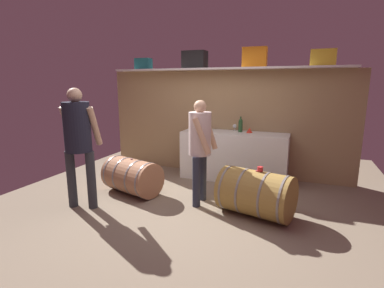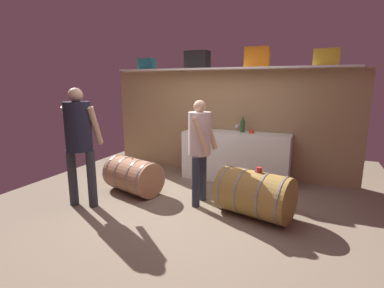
# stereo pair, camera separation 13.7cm
# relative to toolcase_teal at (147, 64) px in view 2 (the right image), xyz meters

# --- Properties ---
(ground_plane) EXTENTS (5.93, 7.20, 0.02)m
(ground_plane) POSITION_rel_toolcase_teal_xyz_m (1.65, -1.35, -2.13)
(ground_plane) COLOR #7B6C58
(back_wall_panel) EXTENTS (4.73, 0.10, 1.98)m
(back_wall_panel) POSITION_rel_toolcase_teal_xyz_m (1.65, 0.15, -1.13)
(back_wall_panel) COLOR #9D8158
(back_wall_panel) RESTS_ON ground
(high_shelf_board) EXTENTS (4.35, 0.40, 0.03)m
(high_shelf_board) POSITION_rel_toolcase_teal_xyz_m (1.65, 0.00, -0.12)
(high_shelf_board) COLOR silver
(high_shelf_board) RESTS_ON back_wall_panel
(toolcase_teal) EXTENTS (0.31, 0.21, 0.22)m
(toolcase_teal) POSITION_rel_toolcase_teal_xyz_m (0.00, 0.00, 0.00)
(toolcase_teal) COLOR #21787A
(toolcase_teal) RESTS_ON high_shelf_board
(toolcase_black) EXTENTS (0.45, 0.28, 0.32)m
(toolcase_black) POSITION_rel_toolcase_teal_xyz_m (1.10, 0.00, 0.05)
(toolcase_black) COLOR black
(toolcase_black) RESTS_ON high_shelf_board
(toolcase_orange) EXTENTS (0.42, 0.19, 0.34)m
(toolcase_orange) POSITION_rel_toolcase_teal_xyz_m (2.21, 0.00, 0.06)
(toolcase_orange) COLOR orange
(toolcase_orange) RESTS_ON high_shelf_board
(toolcase_yellow) EXTENTS (0.40, 0.30, 0.26)m
(toolcase_yellow) POSITION_rel_toolcase_teal_xyz_m (3.30, 0.00, 0.02)
(toolcase_yellow) COLOR gold
(toolcase_yellow) RESTS_ON high_shelf_board
(work_cabinet) EXTENTS (1.90, 0.57, 0.87)m
(work_cabinet) POSITION_rel_toolcase_teal_xyz_m (1.93, -0.20, -1.68)
(work_cabinet) COLOR white
(work_cabinet) RESTS_ON ground
(wine_bottle_green) EXTENTS (0.08, 0.08, 0.28)m
(wine_bottle_green) POSITION_rel_toolcase_teal_xyz_m (2.02, -0.10, -1.12)
(wine_bottle_green) COLOR #29552B
(wine_bottle_green) RESTS_ON work_cabinet
(wine_glass) EXTENTS (0.07, 0.07, 0.12)m
(wine_glass) POSITION_rel_toolcase_teal_xyz_m (1.89, 0.00, -1.17)
(wine_glass) COLOR white
(wine_glass) RESTS_ON work_cabinet
(red_funnel) EXTENTS (0.11, 0.11, 0.09)m
(red_funnel) POSITION_rel_toolcase_teal_xyz_m (2.19, -0.12, -1.20)
(red_funnel) COLOR red
(red_funnel) RESTS_ON work_cabinet
(wine_barrel_near) EXTENTS (1.06, 0.82, 0.62)m
(wine_barrel_near) POSITION_rel_toolcase_teal_xyz_m (2.56, -1.57, -1.81)
(wine_barrel_near) COLOR olive
(wine_barrel_near) RESTS_ON ground
(wine_barrel_far) EXTENTS (1.02, 0.79, 0.57)m
(wine_barrel_far) POSITION_rel_toolcase_teal_xyz_m (0.58, -1.47, -1.84)
(wine_barrel_far) COLOR #A36C4B
(wine_barrel_far) RESTS_ON ground
(tasting_cup) EXTENTS (0.07, 0.07, 0.06)m
(tasting_cup) POSITION_rel_toolcase_teal_xyz_m (2.60, -1.57, -1.47)
(tasting_cup) COLOR red
(tasting_cup) RESTS_ON wine_barrel_near
(winemaker_pouring) EXTENTS (0.39, 0.45, 1.51)m
(winemaker_pouring) POSITION_rel_toolcase_teal_xyz_m (1.73, -1.46, -1.19)
(winemaker_pouring) COLOR #282C3D
(winemaker_pouring) RESTS_ON ground
(visitor_tasting) EXTENTS (0.54, 0.47, 1.68)m
(visitor_tasting) POSITION_rel_toolcase_teal_xyz_m (0.21, -2.19, -1.09)
(visitor_tasting) COLOR #2C2F36
(visitor_tasting) RESTS_ON ground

